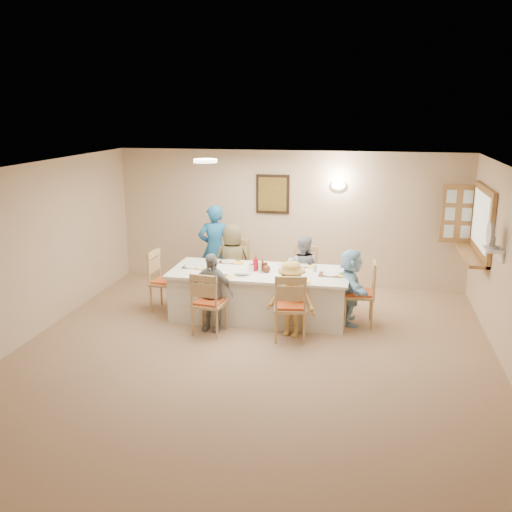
% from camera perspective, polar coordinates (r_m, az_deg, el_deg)
% --- Properties ---
extents(ground, '(7.00, 7.00, 0.00)m').
position_cam_1_polar(ground, '(7.73, -0.59, -10.23)').
color(ground, '#A17D58').
extents(room_walls, '(7.00, 7.00, 7.00)m').
position_cam_1_polar(room_walls, '(7.22, -0.62, 0.74)').
color(room_walls, '#CDB089').
rests_on(room_walls, ground).
extents(wall_picture, '(0.62, 0.05, 0.72)m').
position_cam_1_polar(wall_picture, '(10.59, 1.67, 6.20)').
color(wall_picture, black).
rests_on(wall_picture, room_walls).
extents(wall_sconce, '(0.26, 0.09, 0.18)m').
position_cam_1_polar(wall_sconce, '(10.40, 8.24, 7.02)').
color(wall_sconce, white).
rests_on(wall_sconce, room_walls).
extents(ceiling_light, '(0.36, 0.36, 0.05)m').
position_cam_1_polar(ceiling_light, '(8.75, -5.08, 9.46)').
color(ceiling_light, white).
rests_on(ceiling_light, room_walls).
extents(serving_hatch, '(0.06, 1.50, 1.15)m').
position_cam_1_polar(serving_hatch, '(9.59, 21.70, 3.07)').
color(serving_hatch, olive).
rests_on(serving_hatch, room_walls).
extents(hatch_sill, '(0.30, 1.50, 0.05)m').
position_cam_1_polar(hatch_sill, '(9.68, 20.71, 0.07)').
color(hatch_sill, olive).
rests_on(hatch_sill, room_walls).
extents(shutter_door, '(0.55, 0.04, 1.00)m').
position_cam_1_polar(shutter_door, '(10.28, 19.56, 3.99)').
color(shutter_door, olive).
rests_on(shutter_door, room_walls).
extents(fan_shelf, '(0.22, 0.36, 0.03)m').
position_cam_1_polar(fan_shelf, '(8.30, 22.67, 0.60)').
color(fan_shelf, white).
rests_on(fan_shelf, room_walls).
extents(desk_fan, '(0.30, 0.30, 0.28)m').
position_cam_1_polar(desk_fan, '(8.26, 22.56, 1.62)').
color(desk_fan, '#A5A5A8').
rests_on(desk_fan, fan_shelf).
extents(dining_table, '(2.80, 1.18, 0.76)m').
position_cam_1_polar(dining_table, '(9.07, 0.36, -3.81)').
color(dining_table, silver).
rests_on(dining_table, ground).
extents(chair_back_left, '(0.56, 0.56, 1.02)m').
position_cam_1_polar(chair_back_left, '(9.90, -2.17, -1.43)').
color(chair_back_left, tan).
rests_on(chair_back_left, ground).
extents(chair_back_right, '(0.50, 0.50, 0.97)m').
position_cam_1_polar(chair_back_right, '(9.71, 4.75, -1.97)').
color(chair_back_right, tan).
rests_on(chair_back_right, ground).
extents(chair_front_left, '(0.51, 0.51, 0.96)m').
position_cam_1_polar(chair_front_left, '(8.44, -4.69, -4.60)').
color(chair_front_left, tan).
rests_on(chair_front_left, ground).
extents(chair_front_right, '(0.55, 0.55, 1.01)m').
position_cam_1_polar(chair_front_right, '(8.19, 3.43, -4.97)').
color(chair_front_right, tan).
rests_on(chair_front_right, ground).
extents(chair_left_end, '(0.52, 0.52, 1.01)m').
position_cam_1_polar(chair_left_end, '(9.44, -8.92, -2.47)').
color(chair_left_end, tan).
rests_on(chair_left_end, ground).
extents(chair_right_end, '(0.50, 0.50, 1.00)m').
position_cam_1_polar(chair_right_end, '(8.88, 10.25, -3.63)').
color(chair_right_end, tan).
rests_on(chair_right_end, ground).
extents(diner_back_left, '(0.79, 0.63, 1.35)m').
position_cam_1_polar(diner_back_left, '(9.74, -2.34, -0.69)').
color(diner_back_left, brown).
rests_on(diner_back_left, ground).
extents(diner_back_right, '(0.66, 0.55, 1.21)m').
position_cam_1_polar(diner_back_right, '(9.56, 4.68, -1.48)').
color(diner_back_right, '#94919E').
rests_on(diner_back_right, ground).
extents(diner_front_left, '(0.77, 0.48, 1.19)m').
position_cam_1_polar(diner_front_left, '(8.51, -4.49, -3.61)').
color(diner_front_left, gray).
rests_on(diner_front_left, ground).
extents(diner_front_right, '(0.88, 0.68, 1.13)m').
position_cam_1_polar(diner_front_right, '(8.28, 3.55, -4.31)').
color(diner_front_right, gold).
rests_on(diner_front_right, ground).
extents(diner_right_end, '(1.24, 0.78, 1.18)m').
position_cam_1_polar(diner_right_end, '(8.86, 9.43, -3.03)').
color(diner_right_end, '#A0D6F9').
rests_on(diner_right_end, ground).
extents(caregiver, '(0.82, 0.75, 1.59)m').
position_cam_1_polar(caregiver, '(10.26, -4.17, 0.75)').
color(caregiver, '#1D5E96').
rests_on(caregiver, ground).
extents(placemat_fl, '(0.34, 0.25, 0.01)m').
position_cam_1_polar(placemat_fl, '(8.70, -4.05, -2.02)').
color(placemat_fl, '#472B19').
rests_on(placemat_fl, dining_table).
extents(plate_fl, '(0.26, 0.26, 0.02)m').
position_cam_1_polar(plate_fl, '(8.69, -4.05, -1.96)').
color(plate_fl, white).
rests_on(plate_fl, dining_table).
extents(napkin_fl, '(0.14, 0.14, 0.01)m').
position_cam_1_polar(napkin_fl, '(8.60, -2.98, -2.14)').
color(napkin_fl, yellow).
rests_on(napkin_fl, dining_table).
extents(placemat_fr, '(0.37, 0.28, 0.01)m').
position_cam_1_polar(placemat_fr, '(8.47, 3.82, -2.48)').
color(placemat_fr, '#472B19').
rests_on(placemat_fr, dining_table).
extents(plate_fr, '(0.25, 0.25, 0.02)m').
position_cam_1_polar(plate_fr, '(8.46, 3.82, -2.41)').
color(plate_fr, white).
rests_on(plate_fr, dining_table).
extents(napkin_fr, '(0.13, 0.13, 0.01)m').
position_cam_1_polar(napkin_fr, '(8.40, 4.99, -2.60)').
color(napkin_fr, yellow).
rests_on(napkin_fr, dining_table).
extents(placemat_bl, '(0.34, 0.25, 0.01)m').
position_cam_1_polar(placemat_bl, '(9.48, -2.71, -0.60)').
color(placemat_bl, '#472B19').
rests_on(placemat_bl, dining_table).
extents(plate_bl, '(0.25, 0.25, 0.02)m').
position_cam_1_polar(plate_bl, '(9.47, -2.71, -0.54)').
color(plate_bl, white).
rests_on(plate_bl, dining_table).
extents(napkin_bl, '(0.15, 0.15, 0.01)m').
position_cam_1_polar(napkin_bl, '(9.39, -1.72, -0.69)').
color(napkin_bl, yellow).
rests_on(napkin_bl, dining_table).
extents(placemat_br, '(0.33, 0.24, 0.01)m').
position_cam_1_polar(placemat_br, '(9.27, 4.51, -0.98)').
color(placemat_br, '#472B19').
rests_on(placemat_br, dining_table).
extents(plate_br, '(0.25, 0.25, 0.02)m').
position_cam_1_polar(plate_br, '(9.27, 4.51, -0.92)').
color(plate_br, white).
rests_on(plate_br, dining_table).
extents(napkin_br, '(0.15, 0.15, 0.01)m').
position_cam_1_polar(napkin_br, '(9.20, 5.58, -1.08)').
color(napkin_br, yellow).
rests_on(napkin_br, dining_table).
extents(placemat_le, '(0.32, 0.24, 0.01)m').
position_cam_1_polar(placemat_le, '(9.22, -6.36, -1.11)').
color(placemat_le, '#472B19').
rests_on(placemat_le, dining_table).
extents(plate_le, '(0.26, 0.26, 0.02)m').
position_cam_1_polar(plate_le, '(9.22, -6.36, -1.05)').
color(plate_le, white).
rests_on(plate_le, dining_table).
extents(napkin_le, '(0.15, 0.15, 0.01)m').
position_cam_1_polar(napkin_le, '(9.12, -5.38, -1.21)').
color(napkin_le, yellow).
rests_on(napkin_le, dining_table).
extents(placemat_re, '(0.38, 0.28, 0.01)m').
position_cam_1_polar(placemat_re, '(8.82, 7.53, -1.87)').
color(placemat_re, '#472B19').
rests_on(placemat_re, dining_table).
extents(plate_re, '(0.26, 0.26, 0.02)m').
position_cam_1_polar(plate_re, '(8.82, 7.53, -1.81)').
color(plate_re, white).
rests_on(plate_re, dining_table).
extents(napkin_re, '(0.14, 0.14, 0.01)m').
position_cam_1_polar(napkin_re, '(8.76, 8.68, -1.98)').
color(napkin_re, yellow).
rests_on(napkin_re, dining_table).
extents(teacup_a, '(0.14, 0.14, 0.08)m').
position_cam_1_polar(teacup_a, '(8.80, -5.16, -1.59)').
color(teacup_a, white).
rests_on(teacup_a, dining_table).
extents(teacup_b, '(0.14, 0.14, 0.08)m').
position_cam_1_polar(teacup_b, '(9.41, 3.48, -0.49)').
color(teacup_b, white).
rests_on(teacup_b, dining_table).
extents(bowl_a, '(0.38, 0.38, 0.06)m').
position_cam_1_polar(bowl_a, '(8.76, -1.38, -1.69)').
color(bowl_a, white).
rests_on(bowl_a, dining_table).
extents(bowl_b, '(0.19, 0.19, 0.05)m').
position_cam_1_polar(bowl_b, '(9.11, 3.04, -1.06)').
color(bowl_b, white).
rests_on(bowl_b, dining_table).
extents(condiment_ketchup, '(0.16, 0.16, 0.25)m').
position_cam_1_polar(condiment_ketchup, '(8.95, -0.04, -0.69)').
color(condiment_ketchup, red).
rests_on(condiment_ketchup, dining_table).
extents(condiment_brown, '(0.15, 0.15, 0.19)m').
position_cam_1_polar(condiment_brown, '(8.96, 0.64, -0.87)').
color(condiment_brown, '#5D2C19').
rests_on(condiment_brown, dining_table).
extents(condiment_malt, '(0.14, 0.14, 0.16)m').
position_cam_1_polar(condiment_malt, '(8.87, 1.05, -1.12)').
color(condiment_malt, '#5D2C19').
rests_on(condiment_malt, dining_table).
extents(drinking_glass, '(0.07, 0.07, 0.10)m').
position_cam_1_polar(drinking_glass, '(9.02, -0.51, -1.03)').
color(drinking_glass, silver).
rests_on(drinking_glass, dining_table).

